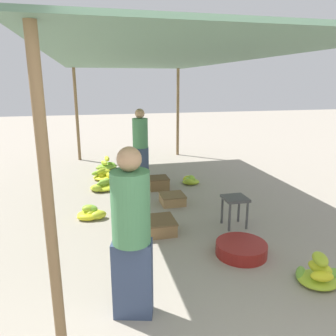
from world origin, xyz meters
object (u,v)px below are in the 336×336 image
object	(u,v)px
vendor_foreground	(131,233)
crate_far	(158,226)
crate_mid	(158,183)
banana_pile_right_0	(319,274)
stool	(235,203)
banana_pile_right_1	(190,180)
banana_pile_left_1	(104,185)
basin_black	(241,249)
banana_pile_left_0	(91,213)
banana_pile_left_3	(105,175)
shopper_walking_mid	(140,144)
crate_near	(172,199)
banana_pile_left_2	(107,165)

from	to	relation	value
vendor_foreground	crate_far	bearing A→B (deg)	70.71
vendor_foreground	crate_mid	size ratio (longest dim) A/B	4.03
banana_pile_right_0	stool	bearing A→B (deg)	99.84
banana_pile_right_1	vendor_foreground	bearing A→B (deg)	-114.62
banana_pile_left_1	banana_pile_right_1	size ratio (longest dim) A/B	1.25
basin_black	banana_pile_right_1	world-z (taller)	banana_pile_right_1
banana_pile_left_0	banana_pile_right_0	bearing A→B (deg)	-45.34
basin_black	banana_pile_left_0	size ratio (longest dim) A/B	1.28
banana_pile_left_1	banana_pile_left_3	bearing A→B (deg)	84.86
banana_pile_left_3	crate_far	distance (m)	2.87
banana_pile_right_0	shopper_walking_mid	world-z (taller)	shopper_walking_mid
crate_mid	shopper_walking_mid	world-z (taller)	shopper_walking_mid
stool	banana_pile_right_0	xyz separation A→B (m)	(0.27, -1.54, -0.25)
basin_black	banana_pile_left_1	size ratio (longest dim) A/B	1.01
banana_pile_left_3	shopper_walking_mid	distance (m)	1.05
banana_pile_left_3	banana_pile_right_0	bearing A→B (deg)	-65.71
banana_pile_left_1	banana_pile_left_3	distance (m)	0.67
banana_pile_right_0	crate_near	size ratio (longest dim) A/B	1.34
banana_pile_left_0	banana_pile_left_3	size ratio (longest dim) A/B	0.83
vendor_foreground	banana_pile_left_1	distance (m)	3.82
banana_pile_left_0	crate_far	size ratio (longest dim) A/B	1.01
stool	basin_black	world-z (taller)	stool
banana_pile_right_1	shopper_walking_mid	size ratio (longest dim) A/B	0.32
crate_far	banana_pile_left_1	bearing A→B (deg)	106.66
banana_pile_left_1	banana_pile_left_2	size ratio (longest dim) A/B	1.14
banana_pile_left_3	crate_mid	bearing A→B (deg)	-41.89
banana_pile_left_1	crate_far	distance (m)	2.24
banana_pile_left_1	banana_pile_left_0	bearing A→B (deg)	-100.73
banana_pile_left_2	crate_far	bearing A→B (deg)	-82.62
banana_pile_right_1	banana_pile_left_3	bearing A→B (deg)	156.65
banana_pile_right_1	shopper_walking_mid	xyz separation A→B (m)	(-0.94, 0.55, 0.72)
banana_pile_left_1	banana_pile_left_2	bearing A→B (deg)	84.65
vendor_foreground	shopper_walking_mid	world-z (taller)	vendor_foreground
banana_pile_left_2	crate_mid	bearing A→B (deg)	-64.12
banana_pile_left_2	stool	bearing A→B (deg)	-67.01
banana_pile_left_2	banana_pile_right_0	bearing A→B (deg)	-70.58
banana_pile_left_2	vendor_foreground	bearing A→B (deg)	-90.77
banana_pile_left_0	shopper_walking_mid	bearing A→B (deg)	59.97
banana_pile_left_3	banana_pile_left_1	bearing A→B (deg)	-95.14
banana_pile_right_1	crate_far	bearing A→B (deg)	-118.45
banana_pile_left_0	banana_pile_left_1	size ratio (longest dim) A/B	0.79
basin_black	stool	bearing A→B (deg)	71.49
vendor_foreground	banana_pile_left_3	xyz separation A→B (m)	(-0.02, 4.41, -0.72)
banana_pile_right_0	crate_far	distance (m)	2.13
crate_near	crate_far	size ratio (longest dim) A/B	0.85
banana_pile_right_0	basin_black	bearing A→B (deg)	125.68
basin_black	banana_pile_left_2	distance (m)	4.83
banana_pile_left_2	banana_pile_left_0	bearing A→B (deg)	-97.86
vendor_foreground	banana_pile_left_2	xyz separation A→B (m)	(0.07, 5.38, -0.73)
crate_near	crate_far	xyz separation A→B (m)	(-0.48, -1.03, 0.01)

